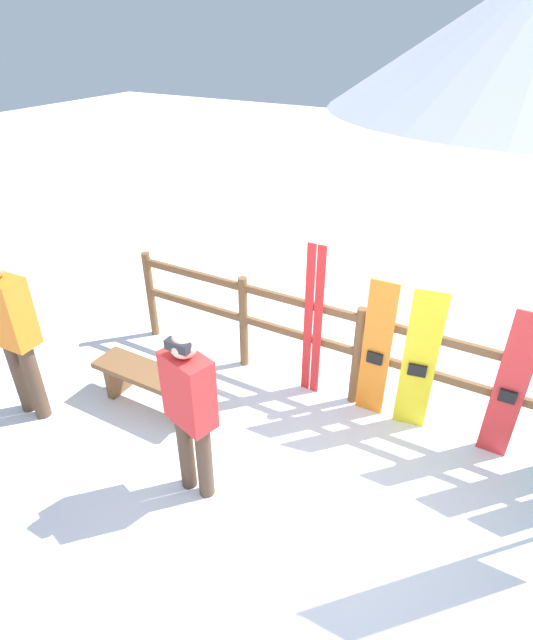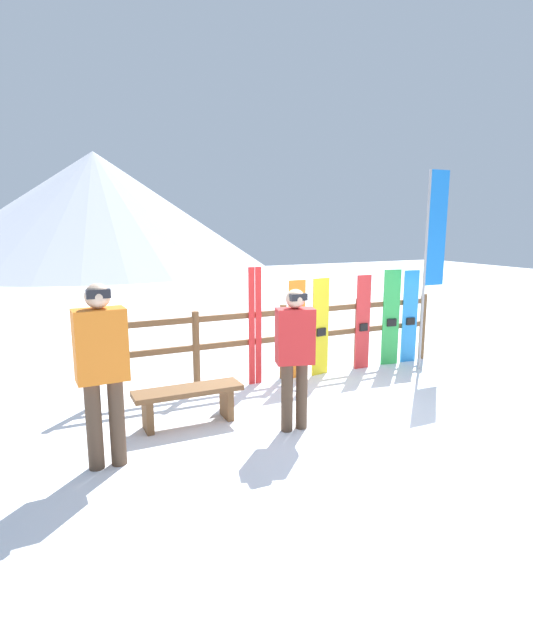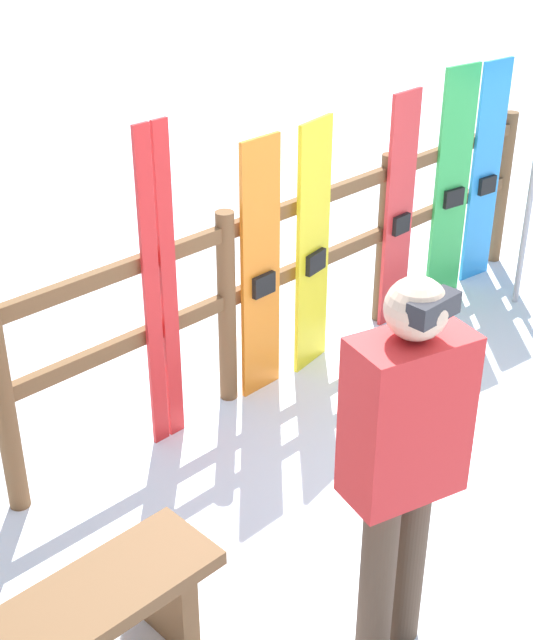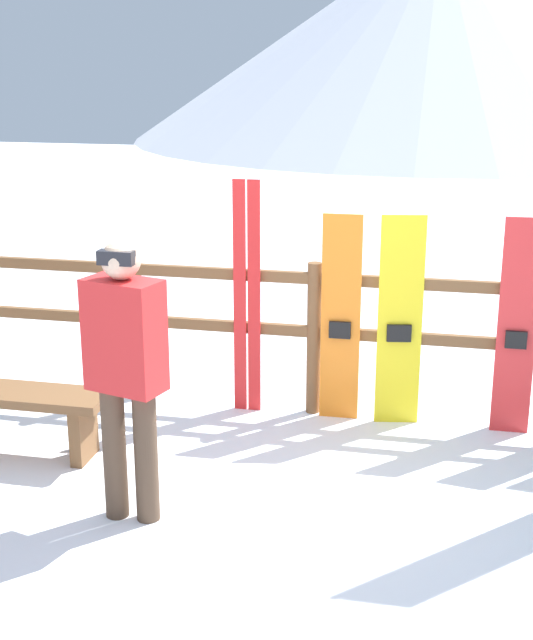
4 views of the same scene
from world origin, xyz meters
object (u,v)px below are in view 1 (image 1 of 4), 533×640
(bench, at_px, (150,381))
(ski_pair_red, at_px, (313,323))
(person_orange, at_px, (11,327))
(snowboard_red, at_px, (510,388))
(snowboard_yellow, at_px, (419,363))
(snowboard_orange, at_px, (376,351))
(person_red, at_px, (190,406))

(bench, bearing_deg, ski_pair_red, 38.66)
(person_orange, height_order, ski_pair_red, person_orange)
(bench, bearing_deg, snowboard_red, 18.16)
(person_orange, height_order, snowboard_yellow, person_orange)
(ski_pair_red, relative_size, snowboard_orange, 1.15)
(person_red, bearing_deg, snowboard_orange, 60.86)
(bench, height_order, snowboard_orange, snowboard_orange)
(ski_pair_red, relative_size, snowboard_yellow, 1.14)
(bench, distance_m, ski_pair_red, 1.76)
(snowboard_orange, xyz_separation_m, snowboard_yellow, (0.41, 0.00, 0.00))
(bench, distance_m, person_red, 1.37)
(bench, distance_m, snowboard_yellow, 2.65)
(bench, bearing_deg, person_orange, -146.45)
(bench, height_order, person_red, person_red)
(snowboard_orange, distance_m, snowboard_yellow, 0.41)
(snowboard_red, bearing_deg, snowboard_orange, -180.00)
(snowboard_orange, bearing_deg, snowboard_red, 0.00)
(snowboard_red, bearing_deg, person_red, -141.67)
(bench, height_order, snowboard_red, snowboard_red)
(person_red, distance_m, snowboard_red, 2.74)
(person_orange, xyz_separation_m, snowboard_red, (4.18, 1.71, -0.28))
(ski_pair_red, bearing_deg, snowboard_red, -0.10)
(snowboard_yellow, distance_m, snowboard_red, 0.78)
(person_orange, bearing_deg, snowboard_orange, 29.75)
(snowboard_orange, xyz_separation_m, snowboard_red, (1.20, 0.00, 0.01))
(person_red, relative_size, snowboard_yellow, 1.07)
(bench, xyz_separation_m, person_red, (1.04, -0.65, 0.61))
(bench, relative_size, person_orange, 0.71)
(person_orange, xyz_separation_m, snowboard_orange, (2.99, 1.71, -0.29))
(person_orange, bearing_deg, bench, 33.55)
(person_orange, distance_m, snowboard_yellow, 3.81)
(bench, relative_size, ski_pair_red, 0.74)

